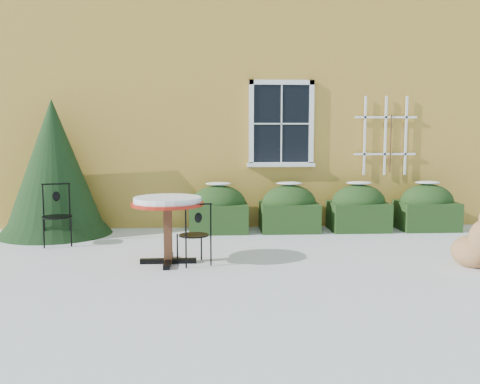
{
  "coord_description": "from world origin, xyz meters",
  "views": [
    {
      "loc": [
        -0.49,
        -7.12,
        1.8
      ],
      "look_at": [
        0.0,
        1.0,
        0.9
      ],
      "focal_mm": 40.0,
      "sensor_mm": 36.0,
      "label": 1
    }
  ],
  "objects": [
    {
      "name": "bistro_table",
      "position": [
        -1.05,
        0.18,
        0.77
      ],
      "size": [
        1.0,
        1.0,
        0.93
      ],
      "rotation": [
        0.0,
        0.0,
        0.19
      ],
      "color": "black",
      "rests_on": "ground"
    },
    {
      "name": "dog",
      "position": [
        3.12,
        -0.35,
        0.35
      ],
      "size": [
        0.67,
        0.97,
        0.86
      ],
      "rotation": [
        0.0,
        0.0,
        0.25
      ],
      "color": "tan",
      "rests_on": "ground"
    },
    {
      "name": "hedge_row",
      "position": [
        1.65,
        2.55,
        0.4
      ],
      "size": [
        4.95,
        0.8,
        0.91
      ],
      "color": "#193213",
      "rests_on": "ground"
    },
    {
      "name": "ground",
      "position": [
        0.0,
        0.0,
        0.0
      ],
      "size": [
        80.0,
        80.0,
        0.0
      ],
      "primitive_type": "plane",
      "color": "white",
      "rests_on": "ground"
    },
    {
      "name": "patio_chair_far",
      "position": [
        -2.93,
        1.58,
        0.49
      ],
      "size": [
        0.54,
        0.53,
        0.98
      ],
      "rotation": [
        0.0,
        0.0,
        0.27
      ],
      "color": "black",
      "rests_on": "ground"
    },
    {
      "name": "evergreen_shrub",
      "position": [
        -3.21,
        2.48,
        0.96
      ],
      "size": [
        1.98,
        1.98,
        2.4
      ],
      "rotation": [
        0.0,
        0.0,
        -0.26
      ],
      "color": "black",
      "rests_on": "ground"
    },
    {
      "name": "patio_chair_near",
      "position": [
        -0.68,
        0.09,
        0.43
      ],
      "size": [
        0.5,
        0.49,
        0.86
      ],
      "rotation": [
        0.0,
        0.0,
        3.52
      ],
      "color": "black",
      "rests_on": "ground"
    },
    {
      "name": "house",
      "position": [
        0.0,
        7.0,
        3.22
      ],
      "size": [
        12.4,
        8.4,
        6.4
      ],
      "color": "gold",
      "rests_on": "ground"
    }
  ]
}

